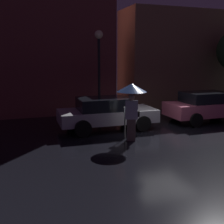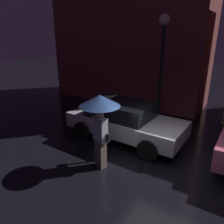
{
  "view_description": "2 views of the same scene",
  "coord_description": "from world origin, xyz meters",
  "px_view_note": "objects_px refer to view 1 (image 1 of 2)",
  "views": [
    {
      "loc": [
        -5.87,
        -10.42,
        3.23
      ],
      "look_at": [
        -2.17,
        0.24,
        1.02
      ],
      "focal_mm": 45.0,
      "sensor_mm": 36.0,
      "label": 1
    },
    {
      "loc": [
        1.72,
        -5.22,
        3.77
      ],
      "look_at": [
        -1.96,
        0.45,
        1.38
      ],
      "focal_mm": 35.0,
      "sensor_mm": 36.0,
      "label": 2
    }
  ],
  "objects_px": {
    "street_lamp_near": "(99,57)",
    "pedestrian_with_umbrella": "(132,96)",
    "parked_car_silver": "(106,113)",
    "parked_car_pink": "(207,106)",
    "parking_meter": "(125,119)"
  },
  "relations": [
    {
      "from": "street_lamp_near",
      "to": "pedestrian_with_umbrella",
      "type": "bearing_deg",
      "value": -90.31
    },
    {
      "from": "parked_car_silver",
      "to": "parked_car_pink",
      "type": "distance_m",
      "value": 5.35
    },
    {
      "from": "parked_car_pink",
      "to": "parking_meter",
      "type": "xyz_separation_m",
      "value": [
        -5.1,
        -1.53,
        0.0
      ]
    },
    {
      "from": "parked_car_silver",
      "to": "street_lamp_near",
      "type": "relative_size",
      "value": 0.96
    },
    {
      "from": "parked_car_pink",
      "to": "street_lamp_near",
      "type": "distance_m",
      "value": 6.08
    },
    {
      "from": "street_lamp_near",
      "to": "parked_car_pink",
      "type": "bearing_deg",
      "value": -27.16
    },
    {
      "from": "parked_car_silver",
      "to": "parked_car_pink",
      "type": "xyz_separation_m",
      "value": [
        5.35,
        -0.13,
        0.02
      ]
    },
    {
      "from": "street_lamp_near",
      "to": "parked_car_silver",
      "type": "bearing_deg",
      "value": -99.18
    },
    {
      "from": "parking_meter",
      "to": "pedestrian_with_umbrella",
      "type": "bearing_deg",
      "value": -72.25
    },
    {
      "from": "parking_meter",
      "to": "street_lamp_near",
      "type": "xyz_separation_m",
      "value": [
        0.14,
        4.07,
        2.44
      ]
    },
    {
      "from": "pedestrian_with_umbrella",
      "to": "street_lamp_near",
      "type": "xyz_separation_m",
      "value": [
        0.02,
        4.44,
        1.45
      ]
    },
    {
      "from": "parked_car_silver",
      "to": "parking_meter",
      "type": "relative_size",
      "value": 3.43
    },
    {
      "from": "parked_car_pink",
      "to": "street_lamp_near",
      "type": "xyz_separation_m",
      "value": [
        -4.96,
        2.54,
        2.45
      ]
    },
    {
      "from": "pedestrian_with_umbrella",
      "to": "street_lamp_near",
      "type": "bearing_deg",
      "value": -71.56
    },
    {
      "from": "parked_car_pink",
      "to": "pedestrian_with_umbrella",
      "type": "bearing_deg",
      "value": -159.39
    }
  ]
}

